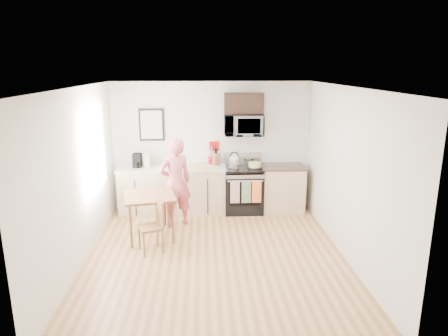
{
  "coord_description": "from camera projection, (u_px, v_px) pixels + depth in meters",
  "views": [
    {
      "loc": [
        -0.18,
        -5.72,
        2.89
      ],
      "look_at": [
        0.18,
        1.0,
        1.16
      ],
      "focal_mm": 32.0,
      "sensor_mm": 36.0,
      "label": 1
    }
  ],
  "objects": [
    {
      "name": "microwave",
      "position": [
        244.0,
        125.0,
        7.87
      ],
      "size": [
        0.76,
        0.51,
        0.42
      ],
      "primitive_type": "imported",
      "color": "#A8A7AC",
      "rests_on": "back_wall"
    },
    {
      "name": "cabinet_left",
      "position": [
        173.0,
        191.0,
        8.05
      ],
      "size": [
        2.1,
        0.6,
        0.9
      ],
      "primitive_type": "cube",
      "color": "tan",
      "rests_on": "floor"
    },
    {
      "name": "upper_cabinet",
      "position": [
        244.0,
        103.0,
        7.81
      ],
      "size": [
        0.76,
        0.35,
        0.4
      ],
      "primitive_type": "cube",
      "color": "black",
      "rests_on": "back_wall"
    },
    {
      "name": "coffee_maker",
      "position": [
        137.0,
        161.0,
        7.88
      ],
      "size": [
        0.17,
        0.24,
        0.28
      ],
      "rotation": [
        0.0,
        0.0,
        -0.08
      ],
      "color": "black",
      "rests_on": "countertop_left"
    },
    {
      "name": "ceiling",
      "position": [
        215.0,
        87.0,
        5.62
      ],
      "size": [
        4.0,
        4.6,
        0.04
      ],
      "primitive_type": "cube",
      "color": "white",
      "rests_on": "back_wall"
    },
    {
      "name": "fruit_bowl",
      "position": [
        168.0,
        163.0,
        8.06
      ],
      "size": [
        0.25,
        0.25,
        0.1
      ],
      "color": "silver",
      "rests_on": "countertop_left"
    },
    {
      "name": "dining_table",
      "position": [
        150.0,
        200.0,
        6.77
      ],
      "size": [
        0.85,
        0.85,
        0.77
      ],
      "rotation": [
        0.0,
        0.0,
        0.2
      ],
      "color": "brown",
      "rests_on": "floor"
    },
    {
      "name": "floor",
      "position": [
        216.0,
        256.0,
        6.26
      ],
      "size": [
        4.6,
        4.6,
        0.0
      ],
      "primitive_type": "plane",
      "color": "olive",
      "rests_on": "ground"
    },
    {
      "name": "left_wall",
      "position": [
        79.0,
        178.0,
        5.84
      ],
      "size": [
        0.04,
        4.6,
        2.6
      ],
      "primitive_type": "cube",
      "color": "silver",
      "rests_on": "floor"
    },
    {
      "name": "cabinet_right",
      "position": [
        282.0,
        189.0,
        8.16
      ],
      "size": [
        0.84,
        0.6,
        0.9
      ],
      "primitive_type": "cube",
      "color": "tan",
      "rests_on": "floor"
    },
    {
      "name": "right_wall",
      "position": [
        347.0,
        174.0,
        6.04
      ],
      "size": [
        0.04,
        4.6,
        2.6
      ],
      "primitive_type": "cube",
      "color": "silver",
      "rests_on": "floor"
    },
    {
      "name": "pot",
      "position": [
        234.0,
        166.0,
        7.87
      ],
      "size": [
        0.21,
        0.35,
        0.1
      ],
      "rotation": [
        0.0,
        0.0,
        0.21
      ],
      "color": "#A8A7AC",
      "rests_on": "range"
    },
    {
      "name": "countertop_right",
      "position": [
        283.0,
        167.0,
        8.04
      ],
      "size": [
        0.88,
        0.64,
        0.04
      ],
      "primitive_type": "cube",
      "color": "black",
      "rests_on": "cabinet_right"
    },
    {
      "name": "bread_bag",
      "position": [
        198.0,
        166.0,
        7.73
      ],
      "size": [
        0.34,
        0.17,
        0.12
      ],
      "primitive_type": "cube",
      "rotation": [
        0.0,
        0.0,
        -0.04
      ],
      "color": "#E1AC76",
      "rests_on": "countertop_left"
    },
    {
      "name": "kettle",
      "position": [
        234.0,
        159.0,
        8.16
      ],
      "size": [
        0.21,
        0.21,
        0.27
      ],
      "color": "silver",
      "rests_on": "range"
    },
    {
      "name": "back_wall",
      "position": [
        212.0,
        146.0,
        8.17
      ],
      "size": [
        4.0,
        0.04,
        2.6
      ],
      "primitive_type": "cube",
      "color": "silver",
      "rests_on": "floor"
    },
    {
      "name": "cake",
      "position": [
        255.0,
        165.0,
        7.93
      ],
      "size": [
        0.31,
        0.31,
        0.1
      ],
      "color": "black",
      "rests_on": "range"
    },
    {
      "name": "person",
      "position": [
        175.0,
        182.0,
        7.29
      ],
      "size": [
        0.71,
        0.61,
        1.65
      ],
      "primitive_type": "imported",
      "rotation": [
        0.0,
        0.0,
        3.58
      ],
      "color": "#C83741",
      "rests_on": "floor"
    },
    {
      "name": "range",
      "position": [
        243.0,
        190.0,
        8.1
      ],
      "size": [
        0.76,
        0.7,
        1.16
      ],
      "color": "black",
      "rests_on": "floor"
    },
    {
      "name": "knife_block",
      "position": [
        215.0,
        159.0,
        8.09
      ],
      "size": [
        0.17,
        0.19,
        0.24
      ],
      "primitive_type": "cube",
      "rotation": [
        0.0,
        0.0,
        0.55
      ],
      "color": "brown",
      "rests_on": "countertop_left"
    },
    {
      "name": "chair",
      "position": [
        157.0,
        218.0,
        6.34
      ],
      "size": [
        0.49,
        0.47,
        0.84
      ],
      "rotation": [
        0.0,
        0.0,
        0.4
      ],
      "color": "brown",
      "rests_on": "floor"
    },
    {
      "name": "milk_carton",
      "position": [
        147.0,
        161.0,
        7.86
      ],
      "size": [
        0.12,
        0.12,
        0.28
      ],
      "primitive_type": "cube",
      "rotation": [
        0.0,
        0.0,
        0.18
      ],
      "color": "tan",
      "rests_on": "countertop_left"
    },
    {
      "name": "front_wall",
      "position": [
        223.0,
        242.0,
        3.72
      ],
      "size": [
        4.0,
        0.04,
        2.6
      ],
      "primitive_type": "cube",
      "color": "silver",
      "rests_on": "floor"
    },
    {
      "name": "countertop_left",
      "position": [
        172.0,
        168.0,
        7.93
      ],
      "size": [
        2.14,
        0.64,
        0.04
      ],
      "primitive_type": "cube",
      "color": "beige",
      "rests_on": "cabinet_left"
    },
    {
      "name": "wall_art",
      "position": [
        152.0,
        125.0,
        7.97
      ],
      "size": [
        0.5,
        0.04,
        0.65
      ],
      "color": "black",
      "rests_on": "back_wall"
    },
    {
      "name": "utensil_crock",
      "position": [
        211.0,
        157.0,
        8.14
      ],
      "size": [
        0.13,
        0.13,
        0.38
      ],
      "color": "#B70F14",
      "rests_on": "countertop_left"
    },
    {
      "name": "wall_trivet",
      "position": [
        214.0,
        146.0,
        8.15
      ],
      "size": [
        0.2,
        0.02,
        0.2
      ],
      "primitive_type": "cube",
      "color": "#B70F14",
      "rests_on": "back_wall"
    },
    {
      "name": "window",
      "position": [
        94.0,
        150.0,
        6.55
      ],
      "size": [
        0.06,
        1.4,
        1.5
      ],
      "color": "silver",
      "rests_on": "left_wall"
    }
  ]
}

